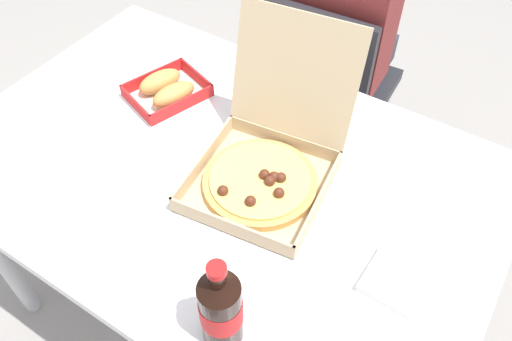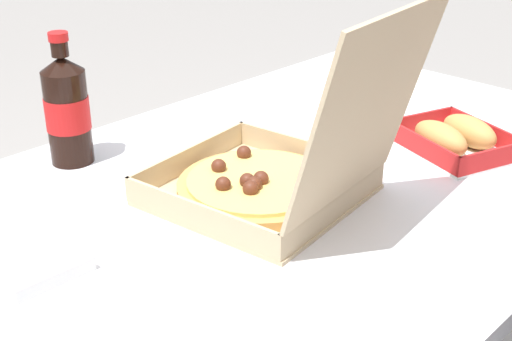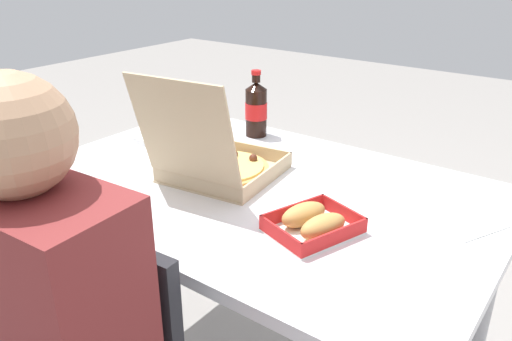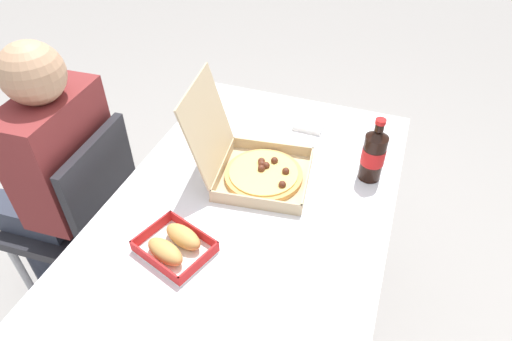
# 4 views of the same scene
# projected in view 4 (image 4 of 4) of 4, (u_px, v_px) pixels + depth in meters

# --- Properties ---
(ground_plane) EXTENTS (10.00, 10.00, 0.00)m
(ground_plane) POSITION_uv_depth(u_px,v_px,m) (253.00, 325.00, 1.82)
(ground_plane) COLOR gray
(dining_table) EXTENTS (1.27, 0.83, 0.72)m
(dining_table) POSITION_uv_depth(u_px,v_px,m) (252.00, 219.00, 1.40)
(dining_table) COLOR white
(dining_table) RESTS_ON ground_plane
(chair) EXTENTS (0.42, 0.42, 0.83)m
(chair) POSITION_uv_depth(u_px,v_px,m) (84.00, 213.00, 1.64)
(chair) COLOR #232328
(chair) RESTS_ON ground_plane
(diner_person) EXTENTS (0.37, 0.42, 1.15)m
(diner_person) POSITION_uv_depth(u_px,v_px,m) (54.00, 168.00, 1.52)
(diner_person) COLOR #333847
(diner_person) RESTS_ON ground_plane
(pizza_box_open) EXTENTS (0.33, 0.39, 0.32)m
(pizza_box_open) POSITION_uv_depth(u_px,v_px,m) (255.00, 167.00, 1.40)
(pizza_box_open) COLOR tan
(pizza_box_open) RESTS_ON dining_table
(bread_side_box) EXTENTS (0.20, 0.23, 0.06)m
(bread_side_box) POSITION_uv_depth(u_px,v_px,m) (175.00, 245.00, 1.19)
(bread_side_box) COLOR white
(bread_side_box) RESTS_ON dining_table
(cola_bottle) EXTENTS (0.07, 0.07, 0.22)m
(cola_bottle) POSITION_uv_depth(u_px,v_px,m) (374.00, 154.00, 1.38)
(cola_bottle) COLOR black
(cola_bottle) RESTS_ON dining_table
(napkin_pile) EXTENTS (0.11, 0.11, 0.02)m
(napkin_pile) POSITION_uv_depth(u_px,v_px,m) (310.00, 123.00, 1.65)
(napkin_pile) COLOR white
(napkin_pile) RESTS_ON dining_table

